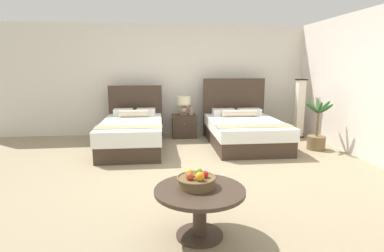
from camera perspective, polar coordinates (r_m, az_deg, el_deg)
ground_plane at (r=4.74m, az=1.61°, el=-8.69°), size 9.44×9.48×0.02m
wall_back at (r=7.40m, az=-1.63°, el=8.45°), size 9.44×0.12×2.53m
wall_side_right at (r=6.01m, az=30.03°, el=6.44°), size 0.12×5.08×2.53m
bed_near_window at (r=6.18m, az=-10.87°, el=-1.18°), size 1.19×2.11×1.17m
bed_near_corner at (r=6.42m, az=9.49°, el=-0.73°), size 1.43×2.06×1.31m
nightstand at (r=7.01m, az=-1.50°, el=0.01°), size 0.53×0.44×0.51m
table_lamp at (r=6.95m, az=-1.53°, el=4.26°), size 0.31×0.31×0.41m
vase at (r=6.93m, az=-0.16°, el=2.90°), size 0.10×0.10×0.21m
coffee_table at (r=2.95m, az=1.44°, el=-13.64°), size 0.84×0.84×0.47m
fruit_bowl at (r=2.93m, az=0.81°, el=-9.95°), size 0.37×0.37×0.17m
floor_lamp_corner at (r=7.36m, az=19.15°, el=3.06°), size 0.21×0.21×1.31m
potted_palm at (r=6.42m, az=21.93°, el=-1.63°), size 0.53×0.58×0.98m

